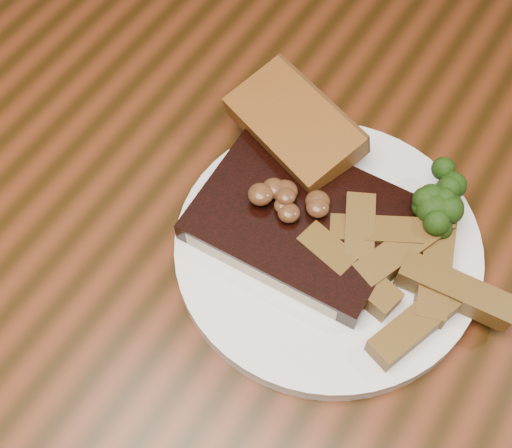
# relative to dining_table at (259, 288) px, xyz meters

# --- Properties ---
(ground) EXTENTS (4.50, 4.50, 0.00)m
(ground) POSITION_rel_dining_table_xyz_m (0.00, 0.00, -0.66)
(ground) COLOR #3B1D0D
(ground) RESTS_ON ground
(dining_table) EXTENTS (1.60, 0.90, 0.75)m
(dining_table) POSITION_rel_dining_table_xyz_m (0.00, 0.00, 0.00)
(dining_table) COLOR #502310
(dining_table) RESTS_ON ground
(chair_far) EXTENTS (0.45, 0.45, 0.90)m
(chair_far) POSITION_rel_dining_table_xyz_m (0.05, 0.60, -0.17)
(chair_far) COLOR black
(chair_far) RESTS_ON ground
(plate) EXTENTS (0.31, 0.31, 0.01)m
(plate) POSITION_rel_dining_table_xyz_m (0.05, 0.02, 0.10)
(plate) COLOR white
(plate) RESTS_ON dining_table
(steak) EXTENTS (0.18, 0.14, 0.02)m
(steak) POSITION_rel_dining_table_xyz_m (0.02, 0.03, 0.12)
(steak) COLOR black
(steak) RESTS_ON plate
(steak_bone) EXTENTS (0.14, 0.02, 0.02)m
(steak_bone) POSITION_rel_dining_table_xyz_m (0.02, -0.03, 0.11)
(steak_bone) COLOR #C1B196
(steak_bone) RESTS_ON plate
(mushroom_pile) EXTENTS (0.06, 0.06, 0.03)m
(mushroom_pile) POSITION_rel_dining_table_xyz_m (0.02, 0.02, 0.14)
(mushroom_pile) COLOR brown
(mushroom_pile) RESTS_ON steak
(garlic_bread) EXTENTS (0.14, 0.10, 0.03)m
(garlic_bread) POSITION_rel_dining_table_xyz_m (-0.02, 0.10, 0.12)
(garlic_bread) COLOR brown
(garlic_bread) RESTS_ON plate
(potato_wedges) EXTENTS (0.12, 0.12, 0.02)m
(potato_wedges) POSITION_rel_dining_table_xyz_m (0.13, 0.04, 0.12)
(potato_wedges) COLOR brown
(potato_wedges) RESTS_ON plate
(broccoli_cluster) EXTENTS (0.07, 0.07, 0.04)m
(broccoli_cluster) POSITION_rel_dining_table_xyz_m (0.11, 0.09, 0.12)
(broccoli_cluster) COLOR #1C3D0E
(broccoli_cluster) RESTS_ON plate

